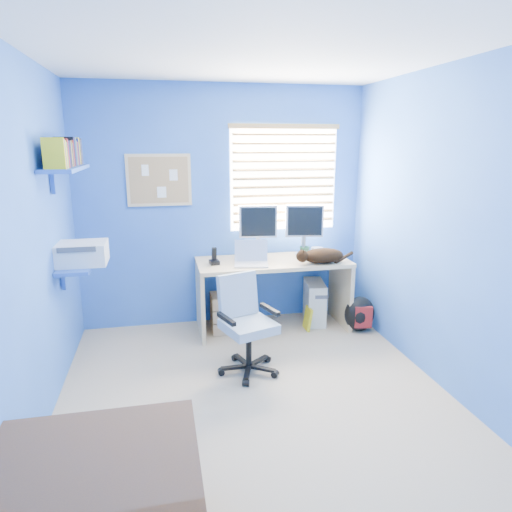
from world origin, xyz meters
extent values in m
cube|color=tan|center=(0.00, 0.00, 0.00)|extent=(3.00, 3.20, 0.00)
cube|color=white|center=(0.00, 0.00, 2.50)|extent=(3.00, 3.20, 0.00)
cube|color=blue|center=(0.00, 1.60, 1.25)|extent=(3.00, 0.01, 2.50)
cube|color=blue|center=(0.00, -1.60, 1.25)|extent=(3.00, 0.01, 2.50)
cube|color=blue|center=(-1.50, 0.00, 1.25)|extent=(0.01, 3.20, 2.50)
cube|color=blue|center=(1.50, 0.00, 1.25)|extent=(0.01, 3.20, 2.50)
cube|color=#D5B586|center=(0.46, 1.26, 0.37)|extent=(1.56, 0.65, 0.74)
cube|color=silver|center=(0.20, 1.11, 0.85)|extent=(0.37, 0.32, 0.22)
cube|color=silver|center=(0.35, 1.49, 1.01)|extent=(0.41, 0.17, 0.54)
cube|color=silver|center=(0.83, 1.42, 1.01)|extent=(0.42, 0.20, 0.54)
cube|color=black|center=(-0.15, 1.23, 0.82)|extent=(0.10, 0.12, 0.17)
imported|color=#296442|center=(0.83, 1.36, 0.79)|extent=(0.10, 0.09, 0.10)
cylinder|color=silver|center=(0.99, 1.43, 0.78)|extent=(0.13, 0.13, 0.07)
ellipsoid|color=black|center=(0.92, 1.04, 0.82)|extent=(0.45, 0.26, 0.15)
cube|color=beige|center=(0.95, 1.33, 0.23)|extent=(0.26, 0.47, 0.45)
cube|color=tan|center=(-0.01, 1.27, 0.20)|extent=(0.35, 0.28, 0.41)
cube|color=yellow|center=(0.81, 1.13, 0.12)|extent=(0.03, 0.17, 0.24)
ellipsoid|color=black|center=(1.32, 0.98, 0.19)|extent=(0.36, 0.30, 0.37)
cylinder|color=black|center=(0.02, 0.35, 0.03)|extent=(0.61, 0.61, 0.06)
cylinder|color=black|center=(0.02, 0.35, 0.22)|extent=(0.06, 0.06, 0.32)
cube|color=#9AB4C7|center=(0.02, 0.35, 0.42)|extent=(0.50, 0.50, 0.08)
cube|color=#9AB4C7|center=(-0.04, 0.53, 0.65)|extent=(0.36, 0.17, 0.37)
cube|color=white|center=(0.65, 1.59, 1.55)|extent=(1.15, 0.01, 1.10)
cube|color=#BF9046|center=(0.65, 1.56, 1.55)|extent=(1.10, 0.03, 1.00)
cube|color=#D5B586|center=(-0.65, 1.58, 1.55)|extent=(0.64, 0.02, 0.52)
cube|color=tan|center=(-0.65, 1.57, 1.55)|extent=(0.58, 0.01, 0.46)
cube|color=blue|center=(-1.36, 0.75, 0.92)|extent=(0.26, 0.55, 0.03)
cube|color=silver|center=(-1.32, 0.75, 1.02)|extent=(0.42, 0.34, 0.18)
cube|color=blue|center=(-1.37, 0.75, 1.72)|extent=(0.24, 0.90, 0.03)
cube|color=navy|center=(-1.38, 0.75, 1.84)|extent=(0.15, 0.80, 0.22)
camera|label=1|loc=(-0.66, -3.15, 1.93)|focal=32.00mm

